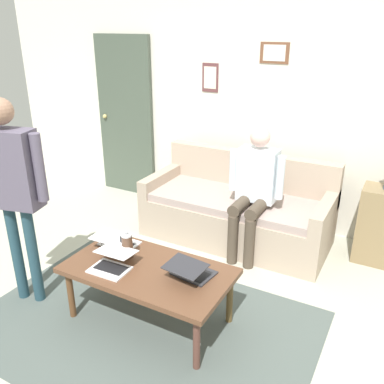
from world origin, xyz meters
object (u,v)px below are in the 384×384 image
at_px(laptop_left, 112,263).
at_px(french_press, 127,245).
at_px(couch, 238,211).
at_px(laptop_right, 117,241).
at_px(person_seated, 254,185).
at_px(coffee_table, 148,273).
at_px(person_standing, 12,179).
at_px(interior_door, 126,118).
at_px(laptop_center, 191,271).
at_px(side_shelf, 381,226).

bearing_deg(laptop_left, french_press, -90.93).
bearing_deg(laptop_left, couch, -100.06).
bearing_deg(laptop_right, person_seated, -121.32).
relative_size(coffee_table, person_standing, 0.74).
height_order(interior_door, french_press, interior_door).
bearing_deg(person_standing, coffee_table, -166.02).
bearing_deg(couch, laptop_left, 79.94).
distance_m(laptop_center, side_shelf, 2.06).
bearing_deg(coffee_table, laptop_center, -168.97).
distance_m(coffee_table, laptop_left, 0.28).
bearing_deg(side_shelf, interior_door, -5.57).
bearing_deg(laptop_center, interior_door, -44.20).
xyz_separation_m(coffee_table, french_press, (0.23, -0.06, 0.15)).
distance_m(couch, person_seated, 0.54).
bearing_deg(laptop_left, person_standing, 9.30).
distance_m(interior_door, laptop_right, 2.43).
distance_m(interior_door, laptop_left, 2.76).
distance_m(laptop_left, laptop_center, 0.60).
xyz_separation_m(laptop_left, person_standing, (0.80, 0.13, 0.57)).
relative_size(interior_door, laptop_left, 6.58).
relative_size(laptop_left, side_shelf, 0.41).
xyz_separation_m(french_press, person_standing, (0.80, 0.32, 0.51)).
bearing_deg(person_standing, side_shelf, -140.54).
relative_size(coffee_table, laptop_center, 3.59).
height_order(couch, coffee_table, couch).
height_order(laptop_left, french_press, french_press).
distance_m(laptop_left, side_shelf, 2.56).
height_order(french_press, person_standing, person_standing).
relative_size(laptop_center, french_press, 1.53).
bearing_deg(person_standing, interior_door, -72.85).
bearing_deg(coffee_table, person_standing, 13.98).
height_order(interior_door, person_standing, interior_door).
bearing_deg(couch, side_shelf, -171.30).
bearing_deg(laptop_center, person_standing, 13.27).
height_order(laptop_right, person_standing, person_standing).
bearing_deg(laptop_right, side_shelf, -138.76).
xyz_separation_m(couch, laptop_right, (0.48, 1.43, 0.20)).
distance_m(french_press, person_seated, 1.41).
relative_size(french_press, person_seated, 0.18).
distance_m(laptop_right, person_seated, 1.42).
distance_m(side_shelf, person_seated, 1.27).
relative_size(couch, laptop_left, 6.19).
distance_m(couch, coffee_table, 1.59).
distance_m(laptop_left, person_seated, 1.60).
distance_m(couch, side_shelf, 1.41).
relative_size(interior_door, couch, 1.06).
bearing_deg(laptop_center, french_press, 0.22).
xyz_separation_m(coffee_table, laptop_center, (-0.33, -0.06, 0.09)).
distance_m(laptop_left, person_standing, 0.99).
distance_m(laptop_center, person_seated, 1.31).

